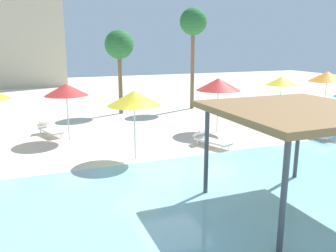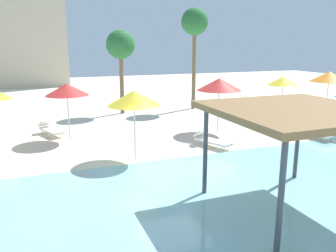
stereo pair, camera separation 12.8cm
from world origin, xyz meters
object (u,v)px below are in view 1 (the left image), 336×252
at_px(shade_pavilion, 297,114).
at_px(beach_umbrella_yellow_5, 282,81).
at_px(beach_umbrella_orange_6, 327,76).
at_px(beach_umbrella_red_4, 66,90).
at_px(beach_umbrella_red_2, 218,84).
at_px(lounge_chair_0, 210,139).
at_px(beach_umbrella_yellow_3, 134,98).
at_px(lounge_chair_3, 313,131).
at_px(palm_tree_1, 193,25).
at_px(lounge_chair_4, 49,129).
at_px(palm_tree_2, 119,46).

height_order(shade_pavilion, beach_umbrella_yellow_5, shade_pavilion).
bearing_deg(beach_umbrella_orange_6, beach_umbrella_yellow_5, 168.34).
bearing_deg(beach_umbrella_red_4, beach_umbrella_yellow_5, 5.22).
distance_m(beach_umbrella_red_2, lounge_chair_0, 3.60).
relative_size(beach_umbrella_red_2, beach_umbrella_yellow_3, 1.02).
xyz_separation_m(shade_pavilion, lounge_chair_3, (6.40, 5.78, -2.43)).
xyz_separation_m(beach_umbrella_red_4, palm_tree_1, (9.36, 5.65, 3.46)).
relative_size(lounge_chair_3, palm_tree_1, 0.27).
xyz_separation_m(lounge_chair_3, lounge_chair_4, (-12.38, 5.40, 0.00)).
relative_size(beach_umbrella_red_2, palm_tree_1, 0.41).
height_order(lounge_chair_4, palm_tree_2, palm_tree_2).
height_order(beach_umbrella_red_4, palm_tree_2, palm_tree_2).
height_order(beach_umbrella_red_4, beach_umbrella_yellow_5, beach_umbrella_red_4).
bearing_deg(beach_umbrella_orange_6, beach_umbrella_red_2, -169.15).
bearing_deg(beach_umbrella_red_4, palm_tree_2, 54.66).
xyz_separation_m(beach_umbrella_red_2, beach_umbrella_orange_6, (9.33, 1.79, -0.05)).
distance_m(lounge_chair_4, palm_tree_1, 12.44).
bearing_deg(beach_umbrella_yellow_5, palm_tree_1, 134.94).
bearing_deg(lounge_chair_4, beach_umbrella_yellow_3, 9.10).
height_order(shade_pavilion, palm_tree_2, palm_tree_2).
relative_size(beach_umbrella_red_4, lounge_chair_3, 1.46).
xyz_separation_m(beach_umbrella_red_2, lounge_chair_4, (-8.48, 2.55, -2.23)).
xyz_separation_m(lounge_chair_0, palm_tree_1, (3.41, 9.13, 5.63)).
height_order(beach_umbrella_yellow_3, beach_umbrella_orange_6, beach_umbrella_orange_6).
distance_m(shade_pavilion, beach_umbrella_yellow_3, 6.52).
xyz_separation_m(beach_umbrella_red_2, beach_umbrella_yellow_3, (-5.39, -2.78, -0.04)).
height_order(shade_pavilion, beach_umbrella_red_4, shade_pavilion).
distance_m(shade_pavilion, lounge_chair_4, 12.91).
distance_m(shade_pavilion, lounge_chair_0, 6.84).
distance_m(beach_umbrella_orange_6, lounge_chair_3, 7.47).
xyz_separation_m(shade_pavilion, palm_tree_2, (-1.06, 15.53, 1.72)).
bearing_deg(lounge_chair_3, beach_umbrella_red_2, -128.10).
relative_size(shade_pavilion, palm_tree_2, 0.76).
distance_m(lounge_chair_3, palm_tree_2, 12.96).
bearing_deg(beach_umbrella_red_2, beach_umbrella_red_4, 171.10).
xyz_separation_m(shade_pavilion, beach_umbrella_red_2, (2.51, 8.63, -0.20)).
xyz_separation_m(beach_umbrella_red_2, beach_umbrella_yellow_5, (6.13, 2.45, -0.28)).
height_order(beach_umbrella_yellow_5, beach_umbrella_orange_6, beach_umbrella_orange_6).
relative_size(beach_umbrella_red_4, palm_tree_2, 0.50).
xyz_separation_m(lounge_chair_0, palm_tree_2, (-1.91, 9.19, 4.16)).
distance_m(beach_umbrella_yellow_5, beach_umbrella_orange_6, 3.28).
bearing_deg(lounge_chair_4, lounge_chair_0, 33.62).
xyz_separation_m(shade_pavilion, beach_umbrella_yellow_3, (-2.88, 5.85, -0.24)).
distance_m(beach_umbrella_orange_6, lounge_chair_4, 17.96).
bearing_deg(beach_umbrella_orange_6, palm_tree_1, 146.33).
relative_size(beach_umbrella_yellow_3, lounge_chair_3, 1.48).
bearing_deg(shade_pavilion, lounge_chair_3, 42.09).
height_order(lounge_chair_3, palm_tree_1, palm_tree_1).
xyz_separation_m(beach_umbrella_red_2, palm_tree_1, (1.75, 6.84, 3.40)).
bearing_deg(beach_umbrella_yellow_5, lounge_chair_0, -148.69).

